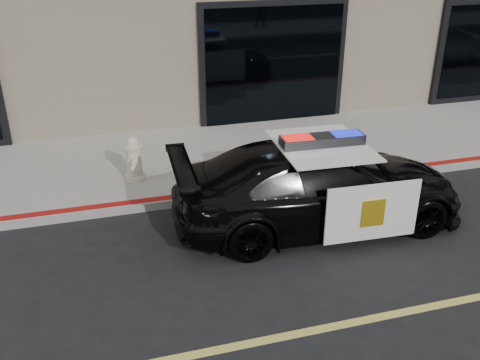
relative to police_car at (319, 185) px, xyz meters
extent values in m
cube|color=gray|center=(1.83, 2.90, -0.60)|extent=(60.00, 3.50, 0.15)
imported|color=black|center=(0.00, 0.00, -0.01)|extent=(2.26, 4.74, 1.33)
cube|color=white|center=(0.40, -0.97, -0.03)|extent=(1.42, 0.10, 0.88)
cube|color=white|center=(0.48, 0.93, -0.03)|extent=(1.42, 0.10, 0.88)
cube|color=white|center=(0.00, 0.00, 0.67)|extent=(1.40, 1.65, 0.02)
cube|color=gold|center=(0.40, -1.00, -0.03)|extent=(0.35, 0.03, 0.42)
cube|color=black|center=(0.00, 0.00, 0.74)|extent=(1.28, 0.39, 0.15)
cube|color=red|center=(-0.39, 0.02, 0.75)|extent=(0.45, 0.31, 0.14)
cube|color=#0C19CC|center=(0.38, -0.02, 0.75)|extent=(0.45, 0.31, 0.14)
cylinder|color=beige|center=(-2.65, 2.14, -0.48)|extent=(0.37, 0.37, 0.08)
cylinder|color=beige|center=(-2.65, 2.14, -0.18)|extent=(0.27, 0.27, 0.52)
cylinder|color=beige|center=(-2.65, 2.14, 0.10)|extent=(0.32, 0.32, 0.06)
sphere|color=beige|center=(-2.65, 2.14, 0.16)|extent=(0.24, 0.24, 0.24)
cylinder|color=beige|center=(-2.65, 2.14, 0.27)|extent=(0.07, 0.07, 0.07)
cylinder|color=beige|center=(-2.65, 2.32, -0.11)|extent=(0.14, 0.12, 0.14)
cylinder|color=beige|center=(-2.65, 1.96, -0.11)|extent=(0.14, 0.12, 0.14)
cylinder|color=beige|center=(-2.65, 1.93, -0.18)|extent=(0.18, 0.15, 0.18)
camera|label=1|loc=(-3.24, -6.84, 3.65)|focal=40.00mm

